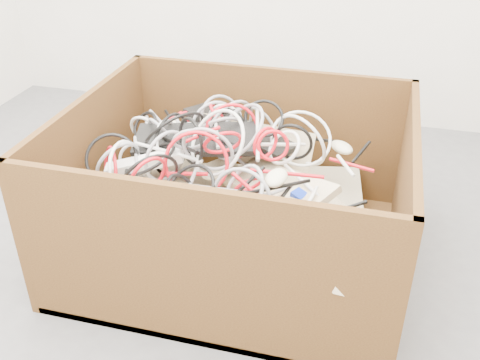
% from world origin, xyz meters
% --- Properties ---
extents(ground, '(3.00, 3.00, 0.00)m').
position_xyz_m(ground, '(0.00, 0.00, 0.00)').
color(ground, '#505053').
rests_on(ground, ground).
extents(cardboard_box, '(1.13, 0.94, 0.56)m').
position_xyz_m(cardboard_box, '(0.18, 0.20, 0.15)').
color(cardboard_box, '#381F0E').
rests_on(cardboard_box, ground).
extents(keyboard_pile, '(1.10, 0.89, 0.34)m').
position_xyz_m(keyboard_pile, '(0.18, 0.20, 0.27)').
color(keyboard_pile, beige).
rests_on(keyboard_pile, cardboard_box).
extents(mice_scatter, '(0.73, 0.70, 0.21)m').
position_xyz_m(mice_scatter, '(0.17, 0.22, 0.35)').
color(mice_scatter, beige).
rests_on(mice_scatter, keyboard_pile).
extents(power_strip_left, '(0.28, 0.11, 0.11)m').
position_xyz_m(power_strip_left, '(-0.12, 0.13, 0.37)').
color(power_strip_left, white).
rests_on(power_strip_left, keyboard_pile).
extents(power_strip_right, '(0.32, 0.11, 0.10)m').
position_xyz_m(power_strip_right, '(0.02, -0.05, 0.33)').
color(power_strip_right, white).
rests_on(power_strip_right, keyboard_pile).
extents(vga_plug, '(0.06, 0.06, 0.03)m').
position_xyz_m(vga_plug, '(0.42, 0.11, 0.34)').
color(vga_plug, '#0C29BC').
rests_on(vga_plug, keyboard_pile).
extents(cable_tangle, '(1.00, 0.79, 0.43)m').
position_xyz_m(cable_tangle, '(0.06, 0.25, 0.40)').
color(cable_tangle, black).
rests_on(cable_tangle, keyboard_pile).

